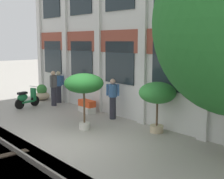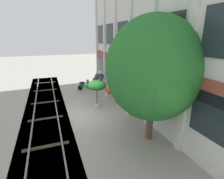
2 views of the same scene
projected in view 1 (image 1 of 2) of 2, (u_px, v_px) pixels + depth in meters
The scene contains 10 objects.
ground_plane at pixel (75, 139), 9.97m from camera, with size 80.00×80.00×0.00m, color #9E998E.
apartment_facade at pixel (149, 11), 11.43m from camera, with size 16.45×0.64×8.47m.
potted_plant_wide_bowl at pixel (42, 93), 16.57m from camera, with size 0.81×0.81×0.83m.
potted_plant_low_pan at pixel (157, 94), 10.54m from camera, with size 1.27×1.27×1.75m.
potted_plant_square_trough at pixel (87, 107), 13.69m from camera, with size 0.99×0.53×0.55m.
potted_plant_tall_urn at pixel (84, 84), 10.87m from camera, with size 1.38×1.38×2.00m.
scooter_near_curb at pixel (26, 99), 14.62m from camera, with size 0.60×1.36×0.98m.
resident_by_doorway at pixel (113, 98), 12.46m from camera, with size 0.42×0.38×1.63m.
resident_watching_tracks at pixel (54, 87), 15.01m from camera, with size 0.34×0.47×1.69m.
resident_near_plants at pixel (59, 86), 15.77m from camera, with size 0.37×0.43×1.60m.
Camera 1 is at (8.11, -5.28, 3.13)m, focal length 50.00 mm.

